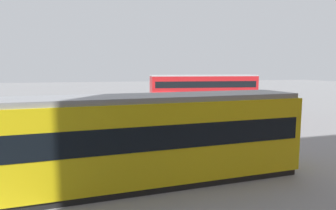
% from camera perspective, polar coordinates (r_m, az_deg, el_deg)
% --- Properties ---
extents(ground_plane, '(160.00, 160.00, 0.00)m').
position_cam_1_polar(ground_plane, '(27.15, -0.85, -2.63)').
color(ground_plane, gray).
extents(double_decker_bus, '(10.82, 3.55, 3.95)m').
position_cam_1_polar(double_decker_bus, '(29.13, 6.82, 1.97)').
color(double_decker_bus, red).
rests_on(double_decker_bus, ground).
extents(tram_yellow, '(13.91, 3.54, 3.53)m').
position_cam_1_polar(tram_yellow, '(11.66, -6.41, -6.52)').
color(tram_yellow, yellow).
rests_on(tram_yellow, ground).
extents(pedestrian_near_railing, '(0.40, 0.40, 1.58)m').
position_cam_1_polar(pedestrian_near_railing, '(21.94, -12.81, -2.74)').
color(pedestrian_near_railing, '#33384C').
rests_on(pedestrian_near_railing, ground).
extents(pedestrian_crossing, '(0.38, 0.38, 1.79)m').
position_cam_1_polar(pedestrian_crossing, '(17.41, 4.69, -4.65)').
color(pedestrian_crossing, '#4C3F2D').
rests_on(pedestrian_crossing, ground).
extents(pedestrian_railing, '(6.60, 0.77, 1.08)m').
position_cam_1_polar(pedestrian_railing, '(22.37, -4.76, -2.83)').
color(pedestrian_railing, gray).
rests_on(pedestrian_railing, ground).
extents(info_sign, '(1.23, 0.34, 2.57)m').
position_cam_1_polar(info_sign, '(21.54, -18.62, -0.69)').
color(info_sign, slate).
rests_on(info_sign, ground).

